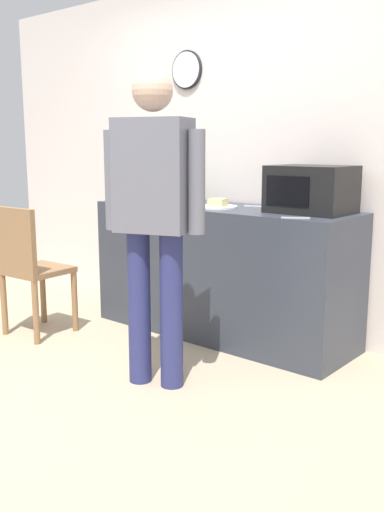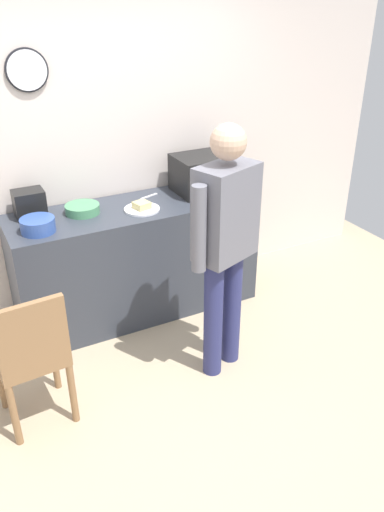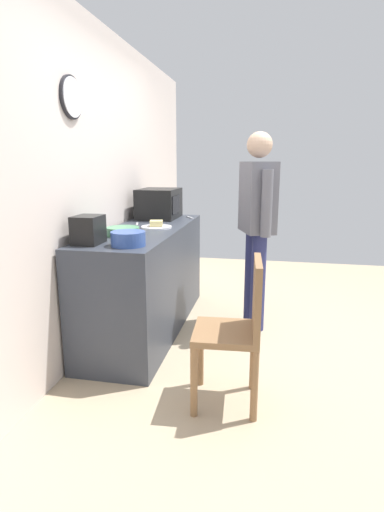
{
  "view_description": "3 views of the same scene",
  "coord_description": "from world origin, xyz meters",
  "px_view_note": "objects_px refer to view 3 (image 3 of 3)",
  "views": [
    {
      "loc": [
        2.56,
        -1.99,
        1.36
      ],
      "look_at": [
        0.32,
        0.68,
        0.68
      ],
      "focal_mm": 40.15,
      "sensor_mm": 36.0,
      "label": 1
    },
    {
      "loc": [
        -1.15,
        -2.25,
        2.45
      ],
      "look_at": [
        0.41,
        0.77,
        0.65
      ],
      "focal_mm": 35.93,
      "sensor_mm": 36.0,
      "label": 2
    },
    {
      "loc": [
        -3.19,
        0.13,
        1.5
      ],
      "look_at": [
        0.13,
        0.8,
        0.7
      ],
      "focal_mm": 28.12,
      "sensor_mm": 36.0,
      "label": 3
    }
  ],
  "objects_px": {
    "microwave": "(159,203)",
    "person_standing": "(257,216)",
    "sandwich_plate": "(156,226)",
    "toaster": "(88,230)",
    "fork_utensil": "(137,224)",
    "spoon_utensil": "(190,217)",
    "wooden_chair": "(239,325)",
    "salad_bowl": "(123,231)",
    "cereal_bowl": "(128,239)"
  },
  "relations": [
    {
      "from": "person_standing",
      "to": "fork_utensil",
      "type": "bearing_deg",
      "value": 93.33
    },
    {
      "from": "cereal_bowl",
      "to": "sandwich_plate",
      "type": "bearing_deg",
      "value": 2.11
    },
    {
      "from": "toaster",
      "to": "person_standing",
      "type": "bearing_deg",
      "value": -48.77
    },
    {
      "from": "microwave",
      "to": "salad_bowl",
      "type": "xyz_separation_m",
      "value": [
        -1.05,
        0.0,
        -0.12
      ]
    },
    {
      "from": "microwave",
      "to": "sandwich_plate",
      "type": "relative_size",
      "value": 1.84
    },
    {
      "from": "microwave",
      "to": "person_standing",
      "type": "height_order",
      "value": "person_standing"
    },
    {
      "from": "microwave",
      "to": "spoon_utensil",
      "type": "bearing_deg",
      "value": -77.14
    },
    {
      "from": "sandwich_plate",
      "to": "spoon_utensil",
      "type": "height_order",
      "value": "sandwich_plate"
    },
    {
      "from": "person_standing",
      "to": "spoon_utensil",
      "type": "bearing_deg",
      "value": 55.94
    },
    {
      "from": "spoon_utensil",
      "to": "person_standing",
      "type": "height_order",
      "value": "person_standing"
    },
    {
      "from": "toaster",
      "to": "sandwich_plate",
      "type": "bearing_deg",
      "value": -19.24
    },
    {
      "from": "fork_utensil",
      "to": "person_standing",
      "type": "relative_size",
      "value": 0.1
    },
    {
      "from": "salad_bowl",
      "to": "person_standing",
      "type": "relative_size",
      "value": 0.15
    },
    {
      "from": "microwave",
      "to": "cereal_bowl",
      "type": "xyz_separation_m",
      "value": [
        -1.41,
        -0.18,
        -0.1
      ]
    },
    {
      "from": "salad_bowl",
      "to": "person_standing",
      "type": "bearing_deg",
      "value": -57.86
    },
    {
      "from": "salad_bowl",
      "to": "wooden_chair",
      "type": "height_order",
      "value": "salad_bowl"
    },
    {
      "from": "cereal_bowl",
      "to": "fork_utensil",
      "type": "bearing_deg",
      "value": 15.47
    },
    {
      "from": "microwave",
      "to": "salad_bowl",
      "type": "height_order",
      "value": "microwave"
    },
    {
      "from": "salad_bowl",
      "to": "microwave",
      "type": "bearing_deg",
      "value": -0.03
    },
    {
      "from": "cereal_bowl",
      "to": "wooden_chair",
      "type": "relative_size",
      "value": 0.25
    },
    {
      "from": "sandwich_plate",
      "to": "cereal_bowl",
      "type": "relative_size",
      "value": 1.13
    },
    {
      "from": "toaster",
      "to": "person_standing",
      "type": "height_order",
      "value": "person_standing"
    },
    {
      "from": "microwave",
      "to": "cereal_bowl",
      "type": "distance_m",
      "value": 1.43
    },
    {
      "from": "spoon_utensil",
      "to": "fork_utensil",
      "type": "bearing_deg",
      "value": 144.4
    },
    {
      "from": "spoon_utensil",
      "to": "person_standing",
      "type": "relative_size",
      "value": 0.1
    },
    {
      "from": "sandwich_plate",
      "to": "fork_utensil",
      "type": "relative_size",
      "value": 1.59
    },
    {
      "from": "spoon_utensil",
      "to": "wooden_chair",
      "type": "distance_m",
      "value": 1.93
    },
    {
      "from": "salad_bowl",
      "to": "spoon_utensil",
      "type": "bearing_deg",
      "value": -15.39
    },
    {
      "from": "sandwich_plate",
      "to": "toaster",
      "type": "bearing_deg",
      "value": 160.76
    },
    {
      "from": "person_standing",
      "to": "wooden_chair",
      "type": "height_order",
      "value": "person_standing"
    },
    {
      "from": "spoon_utensil",
      "to": "wooden_chair",
      "type": "height_order",
      "value": "spoon_utensil"
    },
    {
      "from": "person_standing",
      "to": "toaster",
      "type": "bearing_deg",
      "value": 131.23
    },
    {
      "from": "toaster",
      "to": "spoon_utensil",
      "type": "distance_m",
      "value": 1.54
    },
    {
      "from": "spoon_utensil",
      "to": "person_standing",
      "type": "xyz_separation_m",
      "value": [
        -0.48,
        -0.71,
        0.09
      ]
    },
    {
      "from": "cereal_bowl",
      "to": "person_standing",
      "type": "distance_m",
      "value": 1.31
    },
    {
      "from": "sandwich_plate",
      "to": "toaster",
      "type": "xyz_separation_m",
      "value": [
        -0.77,
        0.27,
        0.08
      ]
    },
    {
      "from": "sandwich_plate",
      "to": "fork_utensil",
      "type": "height_order",
      "value": "sandwich_plate"
    },
    {
      "from": "toaster",
      "to": "wooden_chair",
      "type": "bearing_deg",
      "value": -104.56
    },
    {
      "from": "toaster",
      "to": "wooden_chair",
      "type": "xyz_separation_m",
      "value": [
        -0.28,
        -1.09,
        -0.51
      ]
    },
    {
      "from": "salad_bowl",
      "to": "cereal_bowl",
      "type": "height_order",
      "value": "cereal_bowl"
    },
    {
      "from": "fork_utensil",
      "to": "spoon_utensil",
      "type": "height_order",
      "value": "same"
    },
    {
      "from": "sandwich_plate",
      "to": "salad_bowl",
      "type": "bearing_deg",
      "value": 160.13
    },
    {
      "from": "toaster",
      "to": "fork_utensil",
      "type": "relative_size",
      "value": 1.29
    },
    {
      "from": "microwave",
      "to": "wooden_chair",
      "type": "relative_size",
      "value": 0.53
    },
    {
      "from": "sandwich_plate",
      "to": "person_standing",
      "type": "height_order",
      "value": "person_standing"
    },
    {
      "from": "fork_utensil",
      "to": "person_standing",
      "type": "distance_m",
      "value": 1.1
    },
    {
      "from": "fork_utensil",
      "to": "person_standing",
      "type": "xyz_separation_m",
      "value": [
        0.06,
        -1.1,
        0.09
      ]
    },
    {
      "from": "spoon_utensil",
      "to": "wooden_chair",
      "type": "relative_size",
      "value": 0.18
    },
    {
      "from": "toaster",
      "to": "cereal_bowl",
      "type": "bearing_deg",
      "value": -92.25
    },
    {
      "from": "sandwich_plate",
      "to": "salad_bowl",
      "type": "distance_m",
      "value": 0.44
    }
  ]
}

